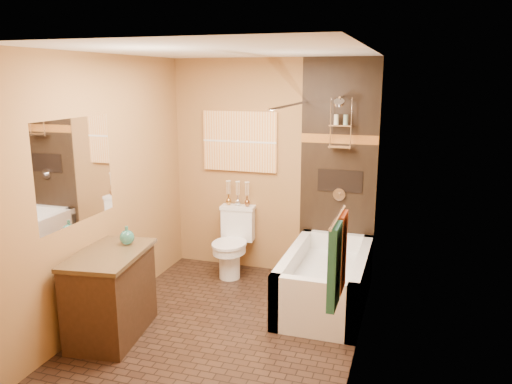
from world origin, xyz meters
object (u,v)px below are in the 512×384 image
at_px(toilet, 233,242).
at_px(bathtub, 326,284).
at_px(sunset_painting, 240,141).
at_px(vanity, 111,294).

bearing_deg(toilet, bathtub, -26.25).
bearing_deg(sunset_painting, bathtub, -31.50).
relative_size(sunset_painting, bathtub, 0.60).
bearing_deg(sunset_painting, vanity, -105.58).
distance_m(sunset_painting, toilet, 1.18).
height_order(bathtub, toilet, toilet).
xyz_separation_m(toilet, vanity, (-0.54, -1.68, -0.00)).
relative_size(toilet, vanity, 0.82).
relative_size(sunset_painting, vanity, 0.94).
relative_size(bathtub, vanity, 1.56).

